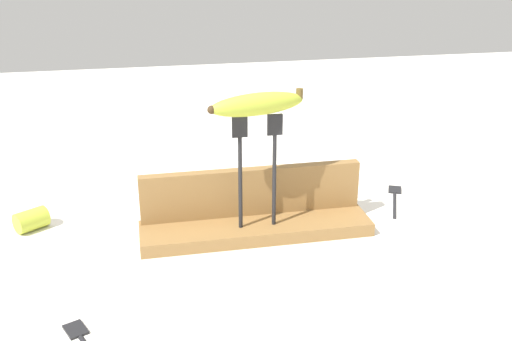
{
  "coord_description": "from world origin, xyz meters",
  "views": [
    {
      "loc": [
        -0.19,
        -0.94,
        0.51
      ],
      "look_at": [
        0.0,
        0.0,
        0.12
      ],
      "focal_mm": 42.33,
      "sensor_mm": 36.0,
      "label": 1
    }
  ],
  "objects": [
    {
      "name": "fork_stand_center",
      "position": [
        0.0,
        -0.01,
        0.14
      ],
      "size": [
        0.09,
        0.01,
        0.2
      ],
      "color": "black",
      "rests_on": "wooden_board"
    },
    {
      "name": "banana_chunk_near",
      "position": [
        -0.4,
        0.1,
        0.02
      ],
      "size": [
        0.07,
        0.06,
        0.04
      ],
      "color": "#B2C138",
      "rests_on": "ground"
    },
    {
      "name": "fork_fallen_far",
      "position": [
        0.31,
        0.1,
        0.0
      ],
      "size": [
        0.08,
        0.15,
        0.01
      ],
      "color": "black",
      "rests_on": "ground"
    },
    {
      "name": "wooden_board",
      "position": [
        0.0,
        0.0,
        0.01
      ],
      "size": [
        0.41,
        0.1,
        0.02
      ],
      "primitive_type": "cube",
      "color": "olive",
      "rests_on": "ground"
    },
    {
      "name": "banana_raised_center",
      "position": [
        -0.0,
        -0.01,
        0.24
      ],
      "size": [
        0.17,
        0.08,
        0.04
      ],
      "color": "#B2C138",
      "rests_on": "fork_stand_center"
    },
    {
      "name": "board_backstop",
      "position": [
        0.0,
        0.04,
        0.07
      ],
      "size": [
        0.4,
        0.02,
        0.09
      ],
      "primitive_type": "cube",
      "color": "olive",
      "rests_on": "wooden_board"
    },
    {
      "name": "ground_plane",
      "position": [
        0.0,
        0.0,
        0.0
      ],
      "size": [
        3.0,
        3.0,
        0.0
      ],
      "primitive_type": "plane",
      "color": "white"
    }
  ]
}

